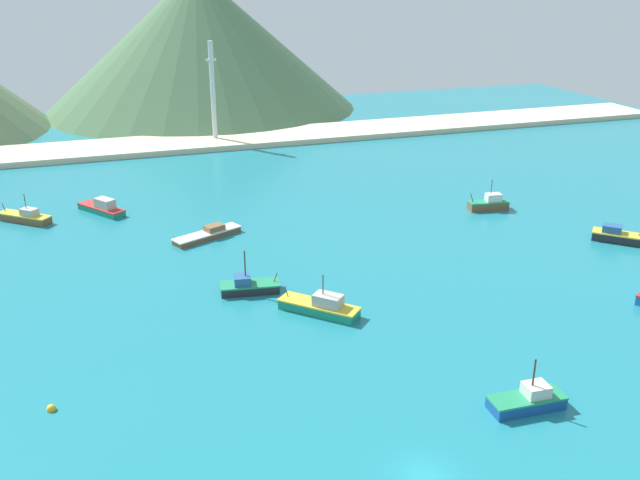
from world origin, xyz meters
The scene contains 13 objects.
ground centered at (0.00, 30.00, -0.25)m, with size 260.00×280.00×0.50m.
fishing_boat_0 centered at (-5.63, 37.89, 0.79)m, with size 7.75×3.99×5.63m.
fishing_boat_1 centered at (-33.68, 74.60, 0.84)m, with size 8.55×7.72×4.76m.
fishing_boat_2 centered at (50.34, 37.33, 0.92)m, with size 6.91×6.84×2.82m.
fishing_boat_3 centered at (1.11, 29.42, 0.92)m, with size 8.88×8.93×5.05m.
fishing_boat_5 centered at (-7.12, 58.26, 0.59)m, with size 11.11×6.84×1.75m.
fishing_boat_6 centered at (13.23, 5.31, 0.86)m, with size 7.28×2.97×5.17m.
fishing_boat_8 centered at (-21.78, 75.24, 0.91)m, with size 7.62×9.37×2.64m.
fishing_boat_9 centered at (40.17, 56.21, 1.01)m, with size 7.03×3.30×5.24m.
buoy_0 centered at (-28.76, 19.10, 0.15)m, with size 0.85×0.85×0.85m.
beach_strip centered at (0.00, 117.91, 0.60)m, with size 247.00×16.07×1.20m, color beige.
hill_central centered at (10.12, 162.62, 18.93)m, with size 87.62×87.62×37.87m.
radio_tower centered at (5.34, 118.45, 11.74)m, with size 2.30×1.84×23.01m.
Camera 1 is at (-22.49, -40.20, 38.28)m, focal length 39.07 mm.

